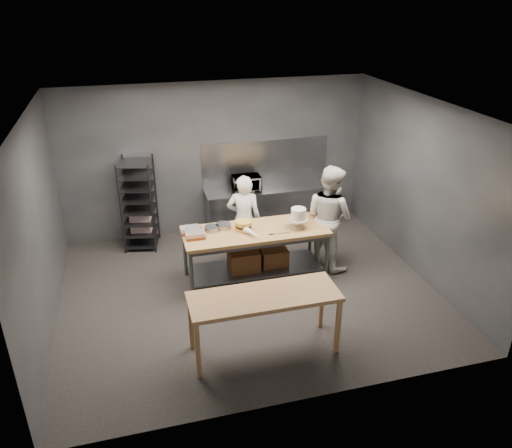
{
  "coord_description": "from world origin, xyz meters",
  "views": [
    {
      "loc": [
        -1.69,
        -6.76,
        4.56
      ],
      "look_at": [
        0.22,
        0.33,
        1.05
      ],
      "focal_mm": 35.0,
      "sensor_mm": 36.0,
      "label": 1
    }
  ],
  "objects": [
    {
      "name": "microwave",
      "position": [
        0.52,
        2.18,
        1.05
      ],
      "size": [
        0.54,
        0.37,
        0.3
      ],
      "primitive_type": "imported",
      "color": "black",
      "rests_on": "back_counter"
    },
    {
      "name": "cake_pans",
      "position": [
        -0.54,
        0.56,
        0.96
      ],
      "size": [
        0.78,
        0.32,
        0.07
      ],
      "color": "gray",
      "rests_on": "work_table"
    },
    {
      "name": "near_counter",
      "position": [
        -0.16,
        -1.48,
        0.81
      ],
      "size": [
        2.0,
        0.7,
        0.9
      ],
      "color": "olive",
      "rests_on": "ground"
    },
    {
      "name": "ground",
      "position": [
        0.0,
        0.0,
        0.0
      ],
      "size": [
        6.0,
        6.0,
        0.0
      ],
      "primitive_type": "plane",
      "color": "black",
      "rests_on": "ground"
    },
    {
      "name": "chef_behind",
      "position": [
        0.18,
        1.03,
        0.82
      ],
      "size": [
        0.69,
        0.54,
        1.65
      ],
      "primitive_type": "imported",
      "rotation": [
        0.0,
        0.0,
        2.87
      ],
      "color": "white",
      "rests_on": "ground"
    },
    {
      "name": "chef_right",
      "position": [
        1.59,
        0.52,
        0.93
      ],
      "size": [
        1.02,
        1.12,
        1.86
      ],
      "primitive_type": "imported",
      "rotation": [
        0.0,
        0.0,
        2.0
      ],
      "color": "silver",
      "rests_on": "ground"
    },
    {
      "name": "speed_rack",
      "position": [
        -1.58,
        2.1,
        0.86
      ],
      "size": [
        0.72,
        0.76,
        1.75
      ],
      "color": "black",
      "rests_on": "ground"
    },
    {
      "name": "layer_cake",
      "position": [
        0.03,
        0.43,
        1.0
      ],
      "size": [
        0.27,
        0.27,
        0.16
      ],
      "color": "gold",
      "rests_on": "work_table"
    },
    {
      "name": "work_table",
      "position": [
        0.23,
        0.38,
        0.57
      ],
      "size": [
        2.4,
        0.9,
        0.92
      ],
      "color": "olive",
      "rests_on": "ground"
    },
    {
      "name": "pastry_clamshells",
      "position": [
        -0.81,
        0.44,
        0.98
      ],
      "size": [
        0.36,
        0.41,
        0.11
      ],
      "color": "#9C4E1F",
      "rests_on": "work_table"
    },
    {
      "name": "frosted_cake_stand",
      "position": [
        0.93,
        0.28,
        1.14
      ],
      "size": [
        0.34,
        0.34,
        0.35
      ],
      "color": "#B7AD93",
      "rests_on": "work_table"
    },
    {
      "name": "splashback_panel",
      "position": [
        1.0,
        2.48,
        1.35
      ],
      "size": [
        2.6,
        0.02,
        0.9
      ],
      "primitive_type": "cube",
      "color": "slate",
      "rests_on": "back_counter"
    },
    {
      "name": "offset_spatula",
      "position": [
        0.51,
        0.14,
        0.93
      ],
      "size": [
        0.36,
        0.02,
        0.02
      ],
      "color": "slate",
      "rests_on": "work_table"
    },
    {
      "name": "piping_bag",
      "position": [
        0.1,
        0.17,
        0.98
      ],
      "size": [
        0.26,
        0.4,
        0.12
      ],
      "primitive_type": "cone",
      "rotation": [
        1.57,
        0.0,
        0.41
      ],
      "color": "white",
      "rests_on": "work_table"
    },
    {
      "name": "back_counter",
      "position": [
        1.0,
        2.18,
        0.45
      ],
      "size": [
        2.6,
        0.6,
        0.9
      ],
      "color": "slate",
      "rests_on": "ground"
    },
    {
      "name": "back_wall",
      "position": [
        0.0,
        2.5,
        1.5
      ],
      "size": [
        6.0,
        0.04,
        3.0
      ],
      "primitive_type": "cube",
      "color": "#4C4F54",
      "rests_on": "ground"
    }
  ]
}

